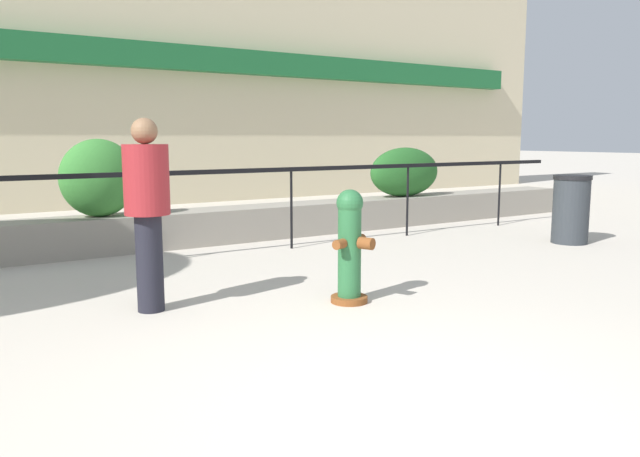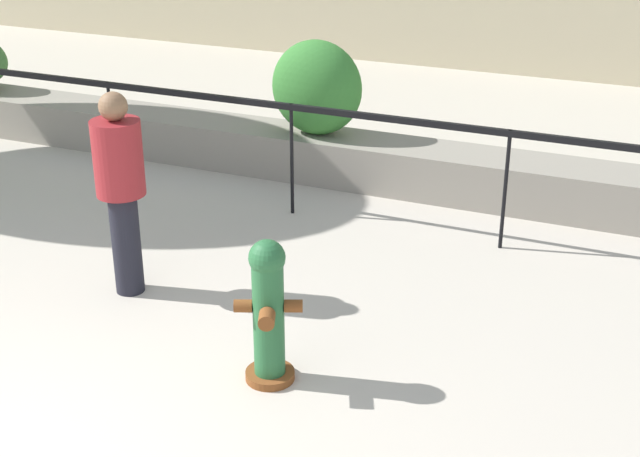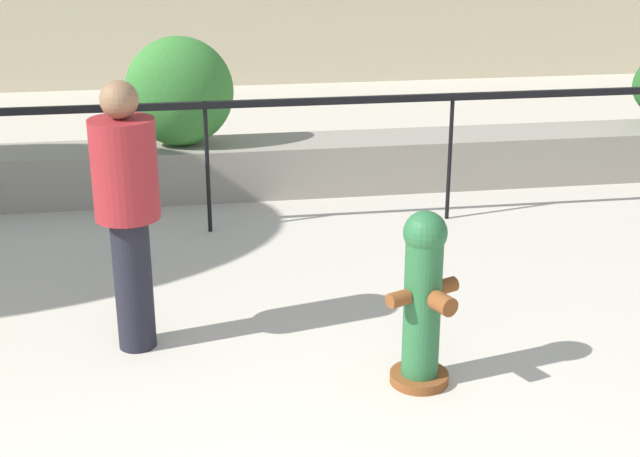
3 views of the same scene
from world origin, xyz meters
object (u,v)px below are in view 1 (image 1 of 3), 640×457
object	(u,v)px
hedge_bush_1	(99,178)
pedestrian	(147,203)
hedge_bush_2	(405,172)
trash_bin	(571,209)
fire_hydrant	(350,245)

from	to	relation	value
hedge_bush_1	pedestrian	size ratio (longest dim) A/B	0.60
hedge_bush_2	pedestrian	world-z (taller)	pedestrian
trash_bin	fire_hydrant	bearing A→B (deg)	-168.43
hedge_bush_1	pedestrian	xyz separation A→B (m)	(-0.36, -3.18, -0.03)
hedge_bush_1	pedestrian	world-z (taller)	pedestrian
trash_bin	hedge_bush_1	bearing A→B (deg)	153.93
hedge_bush_2	fire_hydrant	bearing A→B (deg)	-135.80
fire_hydrant	pedestrian	size ratio (longest dim) A/B	0.62
hedge_bush_1	trash_bin	size ratio (longest dim) A/B	1.03
hedge_bush_1	hedge_bush_2	size ratio (longest dim) A/B	0.70
hedge_bush_2	trash_bin	xyz separation A→B (m)	(0.69, -2.96, -0.43)
hedge_bush_2	fire_hydrant	size ratio (longest dim) A/B	1.39
trash_bin	pedestrian	bearing A→B (deg)	-178.01
hedge_bush_2	trash_bin	distance (m)	3.07
hedge_bush_1	hedge_bush_2	world-z (taller)	hedge_bush_1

